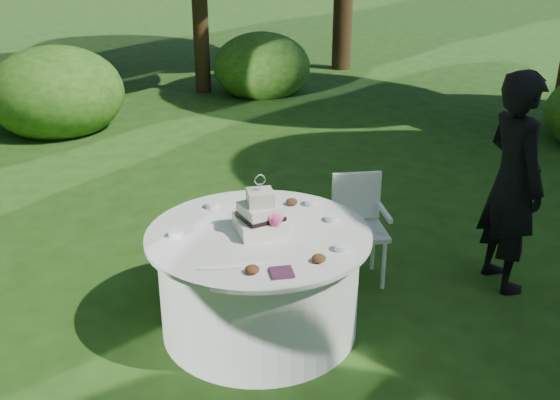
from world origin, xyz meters
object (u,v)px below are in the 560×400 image
object	(u,v)px
table	(259,281)
chair	(358,219)
cake	(261,217)
napkins	(282,273)
guest	(513,182)

from	to	relation	value
table	chair	bearing A→B (deg)	33.92
table	chair	size ratio (longest dim) A/B	1.77
cake	chair	bearing A→B (deg)	34.20
chair	napkins	bearing A→B (deg)	-125.41
cake	chair	distance (m)	1.14
guest	table	size ratio (longest dim) A/B	1.13
cake	chair	world-z (taller)	cake
guest	table	world-z (taller)	guest
cake	table	bearing A→B (deg)	-161.96
napkins	chair	size ratio (longest dim) A/B	0.16
cake	chair	xyz separation A→B (m)	(0.89, 0.61, -0.37)
guest	cake	size ratio (longest dim) A/B	4.10
table	cake	size ratio (longest dim) A/B	3.64
table	chair	xyz separation A→B (m)	(0.91, 0.61, 0.13)
napkins	cake	xyz separation A→B (m)	(-0.03, 0.60, 0.10)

